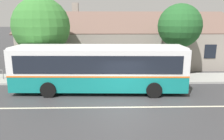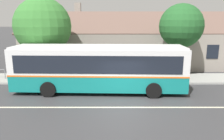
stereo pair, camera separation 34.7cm
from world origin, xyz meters
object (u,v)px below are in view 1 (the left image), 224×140
street_tree_secondary (41,26)px  street_tree_primary (180,26)px  bench_by_building (30,74)px  transit_bus (99,67)px

street_tree_secondary → street_tree_primary: bearing=1.3°
street_tree_primary → street_tree_secondary: (-11.27, -0.26, -0.01)m
bench_by_building → street_tree_primary: bearing=5.5°
bench_by_building → street_tree_secondary: size_ratio=0.27×
bench_by_building → street_tree_primary: size_ratio=0.29×
transit_bus → street_tree_primary: 8.01m
transit_bus → street_tree_secondary: bearing=143.4°
transit_bus → bench_by_building: (-5.66, 2.61, -1.12)m
bench_by_building → transit_bus: bearing=-24.7°
transit_bus → street_tree_primary: bearing=30.0°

